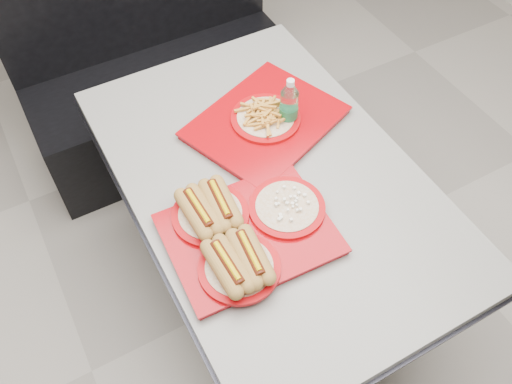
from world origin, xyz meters
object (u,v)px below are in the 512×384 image
booth_bench (158,69)px  tray_far (266,120)px  tray_near (242,231)px  water_bottle (289,107)px  diner_table (270,205)px

booth_bench → tray_far: size_ratio=2.21×
tray_near → water_bottle: (0.37, 0.34, 0.05)m
diner_table → tray_near: (-0.20, -0.17, 0.20)m
diner_table → tray_near: bearing=-139.1°
diner_table → water_bottle: water_bottle is taller
tray_far → diner_table: bearing=-114.7°
booth_bench → tray_near: (-0.20, -1.27, 0.39)m
booth_bench → water_bottle: booth_bench is taller
booth_bench → tray_near: booth_bench is taller
tray_near → water_bottle: bearing=43.3°
diner_table → tray_far: 0.30m
booth_bench → tray_far: 0.97m
tray_far → water_bottle: (0.07, -0.04, 0.06)m
tray_far → water_bottle: bearing=-28.2°
diner_table → water_bottle: size_ratio=6.88×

